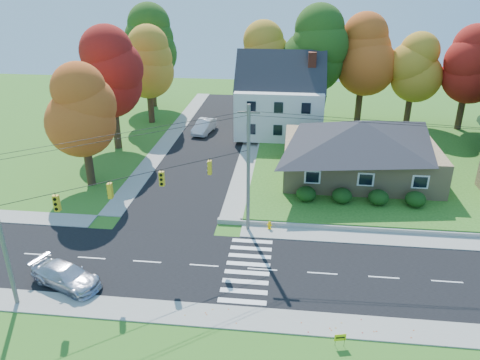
# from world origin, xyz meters

# --- Properties ---
(ground) EXTENTS (120.00, 120.00, 0.00)m
(ground) POSITION_xyz_m (0.00, 0.00, 0.00)
(ground) COLOR #3D7923
(road_main) EXTENTS (90.00, 8.00, 0.02)m
(road_main) POSITION_xyz_m (0.00, 0.00, 0.01)
(road_main) COLOR black
(road_main) RESTS_ON ground
(road_cross) EXTENTS (8.00, 44.00, 0.02)m
(road_cross) POSITION_xyz_m (-8.00, 26.00, 0.01)
(road_cross) COLOR black
(road_cross) RESTS_ON ground
(sidewalk_north) EXTENTS (90.00, 2.00, 0.08)m
(sidewalk_north) POSITION_xyz_m (0.00, 5.00, 0.04)
(sidewalk_north) COLOR #9C9A90
(sidewalk_north) RESTS_ON ground
(sidewalk_south) EXTENTS (90.00, 2.00, 0.08)m
(sidewalk_south) POSITION_xyz_m (0.00, -5.00, 0.04)
(sidewalk_south) COLOR #9C9A90
(sidewalk_south) RESTS_ON ground
(lawn) EXTENTS (30.00, 30.00, 0.50)m
(lawn) POSITION_xyz_m (13.00, 21.00, 0.25)
(lawn) COLOR #3D7923
(lawn) RESTS_ON ground
(ranch_house) EXTENTS (14.60, 10.60, 5.40)m
(ranch_house) POSITION_xyz_m (8.00, 16.00, 3.27)
(ranch_house) COLOR tan
(ranch_house) RESTS_ON lawn
(colonial_house) EXTENTS (10.40, 8.40, 9.60)m
(colonial_house) POSITION_xyz_m (0.04, 28.00, 4.58)
(colonial_house) COLOR silver
(colonial_house) RESTS_ON lawn
(hedge_row) EXTENTS (10.70, 1.70, 1.27)m
(hedge_row) POSITION_xyz_m (7.50, 9.80, 1.14)
(hedge_row) COLOR #163A10
(hedge_row) RESTS_ON lawn
(traffic_infrastructure) EXTENTS (38.10, 10.66, 10.00)m
(traffic_infrastructure) POSITION_xyz_m (-0.15, 1.35, 5.15)
(traffic_infrastructure) COLOR #666059
(traffic_infrastructure) RESTS_ON ground
(tree_lot_0) EXTENTS (6.72, 6.72, 12.51)m
(tree_lot_0) POSITION_xyz_m (-2.00, 34.00, 8.31)
(tree_lot_0) COLOR #3F2A19
(tree_lot_0) RESTS_ON lawn
(tree_lot_1) EXTENTS (7.84, 7.84, 14.60)m
(tree_lot_1) POSITION_xyz_m (4.00, 33.00, 9.61)
(tree_lot_1) COLOR #3F2A19
(tree_lot_1) RESTS_ON lawn
(tree_lot_2) EXTENTS (7.28, 7.28, 13.56)m
(tree_lot_2) POSITION_xyz_m (10.00, 34.00, 8.96)
(tree_lot_2) COLOR #3F2A19
(tree_lot_2) RESTS_ON lawn
(tree_lot_3) EXTENTS (6.16, 6.16, 11.47)m
(tree_lot_3) POSITION_xyz_m (16.00, 33.00, 7.65)
(tree_lot_3) COLOR #3F2A19
(tree_lot_3) RESTS_ON lawn
(tree_lot_4) EXTENTS (6.72, 6.72, 12.51)m
(tree_lot_4) POSITION_xyz_m (22.00, 32.00, 8.31)
(tree_lot_4) COLOR #3F2A19
(tree_lot_4) RESTS_ON lawn
(tree_west_0) EXTENTS (6.16, 6.16, 11.47)m
(tree_west_0) POSITION_xyz_m (-17.00, 12.00, 7.15)
(tree_west_0) COLOR #3F2A19
(tree_west_0) RESTS_ON ground
(tree_west_1) EXTENTS (7.28, 7.28, 13.56)m
(tree_west_1) POSITION_xyz_m (-18.00, 22.00, 8.46)
(tree_west_1) COLOR #3F2A19
(tree_west_1) RESTS_ON ground
(tree_west_2) EXTENTS (6.72, 6.72, 12.51)m
(tree_west_2) POSITION_xyz_m (-17.00, 32.00, 7.81)
(tree_west_2) COLOR #3F2A19
(tree_west_2) RESTS_ON ground
(tree_west_3) EXTENTS (7.84, 7.84, 14.60)m
(tree_west_3) POSITION_xyz_m (-19.00, 40.00, 9.11)
(tree_west_3) COLOR #3F2A19
(tree_west_3) RESTS_ON ground
(silver_sedan) EXTENTS (5.30, 3.66, 1.43)m
(silver_sedan) POSITION_xyz_m (-12.29, -3.15, 0.73)
(silver_sedan) COLOR silver
(silver_sedan) RESTS_ON road_main
(white_car) EXTENTS (2.50, 5.19, 1.64)m
(white_car) POSITION_xyz_m (-9.23, 28.33, 0.84)
(white_car) COLOR silver
(white_car) RESTS_ON road_cross
(fire_hydrant) EXTENTS (0.41, 0.31, 0.71)m
(fire_hydrant) POSITION_xyz_m (0.16, 5.42, 0.34)
(fire_hydrant) COLOR #FFBB00
(fire_hydrant) RESTS_ON ground
(yard_sign) EXTENTS (0.63, 0.17, 0.80)m
(yard_sign) POSITION_xyz_m (4.61, -6.56, 0.57)
(yard_sign) COLOR black
(yard_sign) RESTS_ON ground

